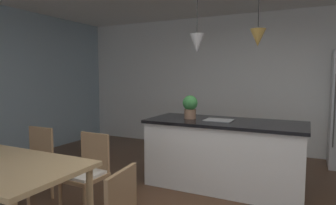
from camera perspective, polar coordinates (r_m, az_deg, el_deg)
The scene contains 7 objects.
wall_back_kitchen at distance 5.93m, azimuth 18.81°, elevation 3.56°, with size 10.00×0.12×2.70m, color white.
chair_far_right at distance 3.32m, azimuth -15.58°, elevation -12.91°, with size 0.41×0.41×0.87m.
chair_far_left at distance 3.90m, azimuth -24.97°, elevation -10.45°, with size 0.40×0.40×0.87m.
kitchen_island at distance 4.03m, azimuth 10.91°, elevation -9.72°, with size 2.06×0.87×0.91m.
pendant_over_island_main at distance 4.04m, azimuth 5.69°, elevation 11.53°, with size 0.19×0.19×0.89m.
pendant_over_island_aux at distance 3.84m, azimuth 17.21°, elevation 12.09°, with size 0.19×0.19×0.84m.
potted_plant_on_island at distance 4.07m, azimuth 4.36°, elevation -0.67°, with size 0.21×0.21×0.33m.
Camera 1 is at (0.74, -2.62, 1.50)m, focal length 31.09 mm.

